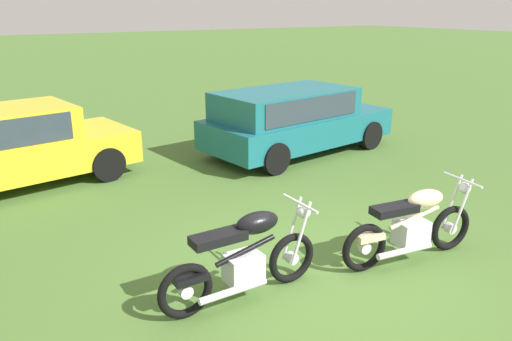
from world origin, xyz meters
TOP-DOWN VIEW (x-y plane):
  - ground_plane at (0.00, 0.00)m, footprint 120.00×120.00m
  - motorcycle_black at (-1.03, 0.12)m, footprint 1.98×0.64m
  - motorcycle_cream at (1.23, -0.26)m, footprint 2.00×0.64m
  - car_teal at (2.85, 4.52)m, footprint 4.49×2.34m

SIDE VIEW (x-z plane):
  - ground_plane at x=0.00m, z-range 0.00..0.00m
  - motorcycle_cream at x=1.23m, z-range -0.03..0.99m
  - motorcycle_black at x=-1.03m, z-range -0.01..1.00m
  - car_teal at x=2.85m, z-range 0.12..1.55m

